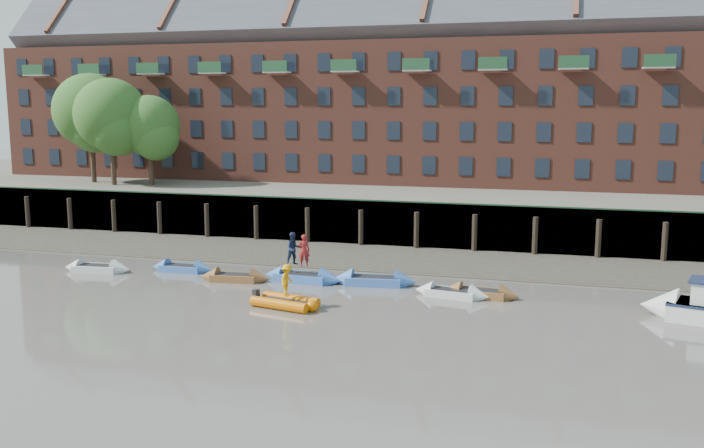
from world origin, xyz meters
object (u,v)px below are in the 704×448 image
at_px(rowboat_0, 97,268).
at_px(rowboat_6, 480,293).
at_px(rowboat_2, 235,277).
at_px(motor_launch, 701,308).
at_px(rowboat_1, 182,268).
at_px(person_rower_a, 304,250).
at_px(rowboat_3, 302,277).
at_px(rowboat_5, 451,293).
at_px(person_rower_b, 294,249).
at_px(rib_tender, 287,302).
at_px(person_rib_crew, 287,280).
at_px(rowboat_4, 374,281).

xyz_separation_m(rowboat_0, rowboat_6, (22.80, 0.39, -0.01)).
height_order(rowboat_2, motor_launch, motor_launch).
distance_m(rowboat_1, motor_launch, 28.41).
bearing_deg(rowboat_2, person_rower_a, 6.47).
height_order(motor_launch, person_rower_a, person_rower_a).
relative_size(rowboat_3, person_rower_a, 2.63).
height_order(rowboat_5, person_rower_b, person_rower_b).
distance_m(rib_tender, motor_launch, 19.56).
bearing_deg(rowboat_6, person_rower_a, -178.31).
relative_size(rowboat_2, rib_tender, 1.18).
xyz_separation_m(rowboat_0, person_rib_crew, (13.78, -4.17, 1.15)).
relative_size(rowboat_4, motor_launch, 0.76).
bearing_deg(person_rib_crew, rib_tender, -149.23).
height_order(rowboat_2, person_rower_a, person_rower_a).
height_order(rowboat_5, person_rower_a, person_rower_a).
xyz_separation_m(rowboat_3, rowboat_6, (10.10, -0.68, -0.03)).
height_order(rowboat_0, motor_launch, motor_launch).
height_order(rowboat_3, person_rower_a, person_rower_a).
bearing_deg(rowboat_2, rowboat_1, 155.11).
bearing_deg(rowboat_6, rib_tender, -147.50).
bearing_deg(rib_tender, rowboat_0, 175.30).
bearing_deg(rowboat_2, rowboat_5, -6.51).
height_order(rowboat_2, person_rower_b, person_rower_b).
distance_m(rowboat_0, rowboat_1, 5.10).
bearing_deg(rowboat_3, person_rower_b, 173.65).
bearing_deg(motor_launch, person_rib_crew, 23.43).
bearing_deg(person_rower_b, rowboat_1, 139.74).
distance_m(person_rower_b, person_rib_crew, 5.61).
xyz_separation_m(motor_launch, person_rower_b, (-20.99, 2.34, 1.21)).
bearing_deg(person_rower_b, rowboat_2, 160.64).
height_order(rowboat_1, rowboat_4, rowboat_4).
xyz_separation_m(motor_launch, person_rib_crew, (-19.35, -3.00, 0.72)).
bearing_deg(person_rower_a, rowboat_5, 152.87).
bearing_deg(rowboat_3, rowboat_5, -2.31).
bearing_deg(rowboat_6, person_rower_b, -179.10).
height_order(rowboat_0, rib_tender, rowboat_0).
distance_m(motor_launch, person_rower_b, 21.15).
height_order(rowboat_2, rowboat_3, rowboat_3).
bearing_deg(person_rib_crew, motor_launch, -77.90).
relative_size(rowboat_1, rib_tender, 1.11).
distance_m(rowboat_1, rowboat_6, 17.97).
height_order(person_rower_a, person_rower_b, person_rower_b).
relative_size(person_rower_a, person_rib_crew, 1.13).
xyz_separation_m(rowboat_0, rowboat_2, (8.95, 0.13, -0.01)).
xyz_separation_m(rowboat_5, motor_launch, (11.79, -1.18, 0.44)).
distance_m(motor_launch, person_rib_crew, 19.60).
bearing_deg(person_rower_b, person_rower_a, -52.91).
xyz_separation_m(rowboat_4, motor_launch, (16.35, -2.61, 0.40)).
distance_m(rowboat_4, rib_tender, 6.43).
bearing_deg(rowboat_1, rowboat_0, -163.79).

